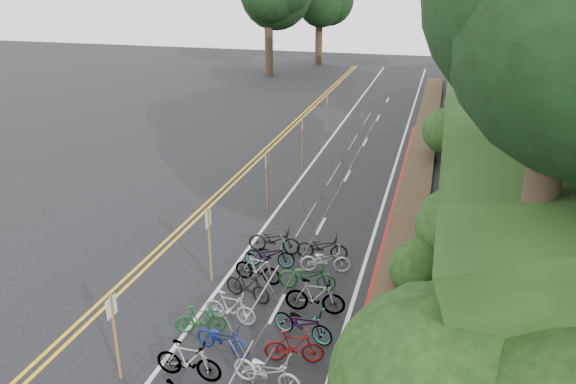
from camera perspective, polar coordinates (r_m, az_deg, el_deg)
name	(u,v)px	position (r m, az deg, el deg)	size (l,w,h in m)	color
ground	(110,377)	(15.14, -17.66, -17.51)	(120.00, 120.00, 0.00)	black
road_markings	(262,218)	(22.70, -2.69, -2.66)	(7.47, 80.00, 0.01)	gold
red_curb	(393,212)	(23.49, 10.63, -2.04)	(0.25, 28.00, 0.10)	maroon
embankment	(566,123)	(29.92, 26.37, 6.28)	(14.30, 48.14, 9.11)	black
bike_racks_rest	(334,180)	(24.44, 4.68, 1.24)	(1.14, 23.00, 1.17)	gray
signpost_near	(115,331)	(14.24, -17.19, -13.35)	(0.08, 0.40, 2.39)	brown
signposts_rest	(287,156)	(25.69, -0.11, 3.69)	(0.08, 18.40, 2.50)	brown
bike_front	(201,319)	(15.89, -8.87, -12.66)	(1.42, 0.40, 0.85)	#144C1E
bike_valet	(261,325)	(15.40, -2.73, -13.38)	(3.19, 12.30, 1.09)	beige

